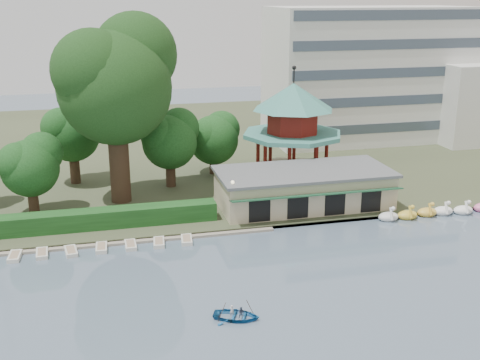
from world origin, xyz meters
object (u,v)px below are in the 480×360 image
object	(u,v)px
big_tree	(116,78)
rowboat_with_passengers	(237,313)
dock	(95,243)
boathouse	(304,187)
pavilion	(293,121)

from	to	relation	value
big_tree	rowboat_with_passengers	xyz separation A→B (m)	(6.46, -27.05, -13.41)
dock	boathouse	world-z (taller)	boathouse
boathouse	rowboat_with_passengers	size ratio (longest dim) A/B	3.30
pavilion	dock	bearing A→B (deg)	-148.34
dock	pavilion	distance (m)	29.14
boathouse	big_tree	xyz separation A→B (m)	(-18.84, 6.22, 11.53)
boathouse	big_tree	distance (m)	22.94
boathouse	rowboat_with_passengers	xyz separation A→B (m)	(-12.38, -20.83, -1.88)
pavilion	big_tree	bearing A→B (deg)	-169.65
rowboat_with_passengers	dock	bearing A→B (deg)	120.93
pavilion	big_tree	distance (m)	22.13
boathouse	big_tree	world-z (taller)	big_tree
boathouse	pavilion	distance (m)	11.43
pavilion	rowboat_with_passengers	distance (m)	34.75
dock	pavilion	size ratio (longest dim) A/B	2.52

